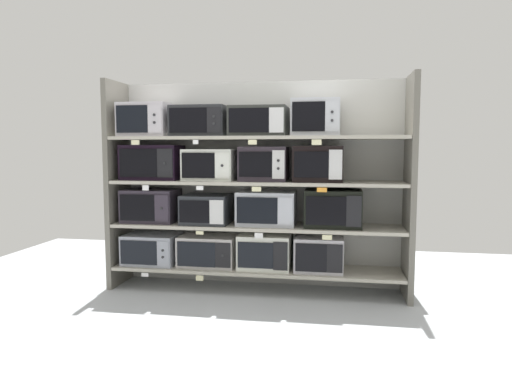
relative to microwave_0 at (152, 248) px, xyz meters
name	(u,v)px	position (x,y,z in m)	size (l,w,h in m)	color
ground	(233,331)	(1.03, -1.00, -0.37)	(6.69, 6.00, 0.02)	#B2B7BC
back_panel	(260,184)	(1.03, 0.27, 0.63)	(2.89, 0.04, 1.98)	#B2B2AD
upright_left	(118,184)	(-0.34, 0.00, 0.63)	(0.05, 0.49, 1.98)	#68645B
upright_right	(410,188)	(2.41, 0.00, 0.63)	(0.05, 0.49, 1.98)	#68645B
shelf_0	(256,269)	(1.03, 0.00, -0.16)	(2.69, 0.49, 0.03)	#ADA899
microwave_0	(152,248)	(0.00, 0.00, 0.00)	(0.51, 0.41, 0.29)	#979BA8
microwave_1	(208,251)	(0.57, 0.00, 0.00)	(0.54, 0.36, 0.29)	#BCB7B5
microwave_2	(265,251)	(1.12, 0.00, 0.02)	(0.48, 0.39, 0.32)	silver
microwave_3	(319,253)	(1.62, 0.00, 0.01)	(0.44, 0.39, 0.32)	#B4B0B6
price_tag_0	(145,275)	(0.02, -0.24, -0.20)	(0.07, 0.00, 0.04)	white
price_tag_1	(200,278)	(0.55, -0.24, -0.20)	(0.07, 0.00, 0.05)	beige
shelf_1	(256,226)	(1.03, 0.00, 0.25)	(2.69, 0.49, 0.03)	#ADA899
microwave_4	(151,205)	(0.00, 0.00, 0.42)	(0.51, 0.39, 0.32)	#2F2834
microwave_5	(207,209)	(0.56, 0.00, 0.40)	(0.44, 0.42, 0.27)	#272A2F
microwave_6	(267,208)	(1.13, 0.00, 0.42)	(0.54, 0.37, 0.31)	#B4B8C3
microwave_7	(333,208)	(1.74, 0.00, 0.44)	(0.51, 0.39, 0.34)	black
price_tag_2	(200,233)	(0.56, -0.24, 0.22)	(0.07, 0.00, 0.03)	beige
price_tag_3	(259,236)	(1.10, -0.24, 0.21)	(0.07, 0.00, 0.05)	white
price_tag_4	(327,237)	(1.70, -0.24, 0.21)	(0.08, 0.00, 0.04)	beige
shelf_2	(256,182)	(1.03, 0.00, 0.66)	(2.69, 0.49, 0.03)	#ADA899
microwave_8	(152,162)	(0.02, 0.00, 0.84)	(0.55, 0.36, 0.33)	black
microwave_9	(210,165)	(0.59, 0.00, 0.82)	(0.48, 0.36, 0.29)	silver
microwave_10	(264,164)	(1.11, 0.00, 0.84)	(0.44, 0.36, 0.32)	#2F2730
microwave_11	(318,164)	(1.61, 0.00, 0.84)	(0.44, 0.39, 0.32)	black
price_tag_5	(146,188)	(0.05, -0.24, 0.62)	(0.06, 0.00, 0.05)	white
price_tag_6	(200,188)	(0.56, -0.24, 0.62)	(0.07, 0.00, 0.04)	white
price_tag_7	(256,189)	(1.08, -0.24, 0.62)	(0.08, 0.00, 0.04)	beige
price_tag_8	(322,190)	(1.65, -0.24, 0.62)	(0.09, 0.00, 0.04)	orange
shelf_3	(256,138)	(1.03, 0.00, 1.07)	(2.69, 0.49, 0.03)	#ADA899
microwave_12	(147,120)	(-0.02, 0.00, 1.25)	(0.46, 0.43, 0.31)	#BBB6BD
microwave_13	(201,121)	(0.51, 0.00, 1.23)	(0.51, 0.41, 0.28)	#27292B
microwave_14	(259,122)	(1.06, 0.00, 1.22)	(0.52, 0.43, 0.27)	#30332F
microwave_15	(316,118)	(1.58, 0.00, 1.25)	(0.43, 0.36, 0.33)	#B7BAC2
price_tag_9	(135,142)	(-0.04, -0.24, 1.03)	(0.08, 0.00, 0.04)	beige
price_tag_10	(196,142)	(0.53, -0.24, 1.03)	(0.05, 0.00, 0.04)	white
price_tag_11	(252,142)	(1.04, -0.24, 1.03)	(0.08, 0.00, 0.04)	beige
price_tag_12	(317,142)	(1.60, -0.24, 1.03)	(0.08, 0.00, 0.05)	beige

